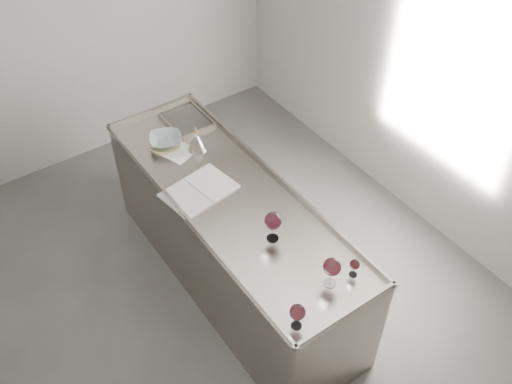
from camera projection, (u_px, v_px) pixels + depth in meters
room_shell at (184, 202)px, 3.21m from camera, size 4.54×5.04×2.84m
counter at (233, 241)px, 4.24m from camera, size 0.77×2.42×0.97m
wine_glass_left at (297, 313)px, 3.08m from camera, size 0.09×0.09×0.18m
wine_glass_middle at (273, 221)px, 3.52m from camera, size 0.11×0.11×0.22m
wine_glass_right at (332, 267)px, 3.27m from camera, size 0.11×0.11×0.21m
wine_glass_small at (355, 265)px, 3.36m from camera, size 0.06×0.06×0.13m
notebook at (199, 191)px, 3.94m from camera, size 0.52×0.40×0.02m
loose_paper_top at (174, 150)px, 4.27m from camera, size 0.30×0.35×0.00m
loose_paper_under at (215, 183)px, 4.00m from camera, size 0.23×0.29×0.00m
trivet at (166, 144)px, 4.30m from camera, size 0.26×0.26×0.02m
ceramic_bowl at (165, 140)px, 4.28m from camera, size 0.32×0.32×0.06m
wine_funnel at (197, 142)px, 4.23m from camera, size 0.15×0.15×0.21m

